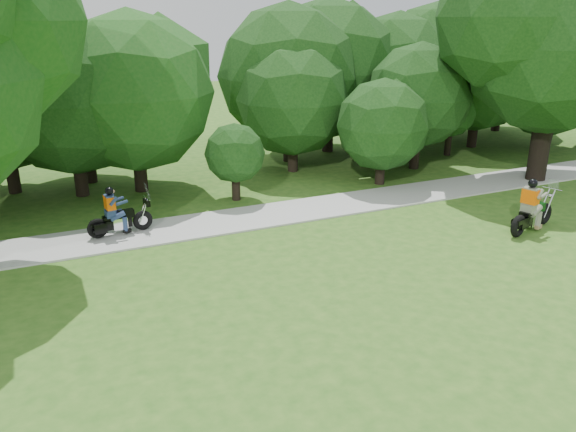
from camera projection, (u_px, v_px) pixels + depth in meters
ground at (453, 319)px, 12.35m from camera, size 100.00×100.00×0.00m
walkway at (298, 211)px, 19.20m from camera, size 60.00×2.20×0.06m
tree_line at (273, 84)px, 24.40m from camera, size 40.06×12.29×7.27m
big_tree_east at (550, 24)px, 21.19m from camera, size 9.07×6.89×10.46m
chopper_motorcycle at (531, 212)px, 17.22m from camera, size 2.37×1.08×1.72m
touring_motorcycle at (116, 217)px, 16.81m from camera, size 1.99×0.74×1.52m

